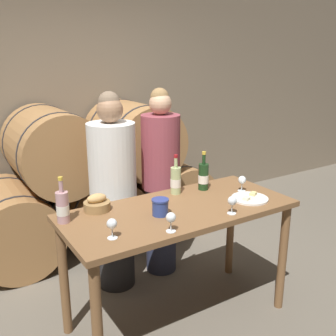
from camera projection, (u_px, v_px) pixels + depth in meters
The scene contains 16 objects.
ground_plane at pixel (178, 318), 2.97m from camera, with size 10.00×10.00×0.00m, color #665E51.
stone_wall_back at pixel (71, 84), 4.22m from camera, with size 10.00×0.12×3.20m.
barrel_stack at pixel (97, 182), 4.01m from camera, with size 2.48×0.94×1.45m.
tasting_table at pixel (179, 224), 2.75m from camera, with size 1.62×0.72×0.90m.
person_left at pixel (113, 193), 3.18m from camera, with size 0.38×0.38×1.65m.
person_right at pixel (161, 182), 3.41m from camera, with size 0.33×0.33×1.65m.
wine_bottle_red at pixel (203, 177), 3.04m from camera, with size 0.08×0.08×0.30m.
wine_bottle_white at pixel (176, 180), 2.95m from camera, with size 0.08×0.08×0.30m.
wine_bottle_rose at pixel (63, 207), 2.45m from camera, with size 0.08×0.08×0.30m.
blue_crock at pixel (160, 206), 2.57m from camera, with size 0.11×0.11×0.11m.
bread_basket at pixel (97, 204), 2.65m from camera, with size 0.18×0.18×0.12m.
cheese_plate at pixel (250, 198), 2.86m from camera, with size 0.27×0.27×0.04m.
wine_glass_far_left at pixel (112, 225), 2.24m from camera, with size 0.06×0.06×0.12m.
wine_glass_left at pixel (171, 218), 2.33m from camera, with size 0.06×0.06×0.12m.
wine_glass_center at pixel (232, 202), 2.59m from camera, with size 0.06×0.06×0.12m.
wine_glass_right at pixel (242, 181), 3.01m from camera, with size 0.06×0.06×0.12m.
Camera 1 is at (-1.40, -2.09, 1.93)m, focal length 42.00 mm.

